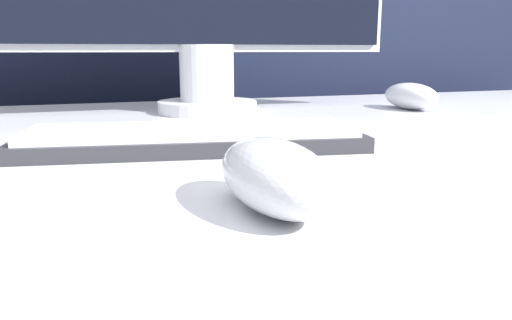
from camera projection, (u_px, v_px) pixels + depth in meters
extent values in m
cube|color=black|center=(155.00, 129.00, 1.18)|extent=(5.00, 0.03, 1.34)
ellipsoid|color=silver|center=(274.00, 176.00, 0.33)|extent=(0.07, 0.13, 0.05)
cube|color=#28282D|center=(193.00, 142.00, 0.53)|extent=(0.38, 0.17, 0.02)
cube|color=silver|center=(193.00, 130.00, 0.53)|extent=(0.35, 0.15, 0.01)
cylinder|color=silver|center=(208.00, 107.00, 0.84)|extent=(0.17, 0.17, 0.02)
cylinder|color=silver|center=(207.00, 73.00, 0.83)|extent=(0.09, 0.09, 0.09)
ellipsoid|color=silver|center=(411.00, 96.00, 0.89)|extent=(0.07, 0.13, 0.05)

